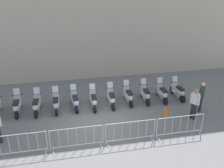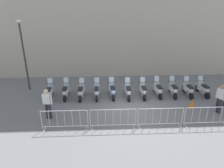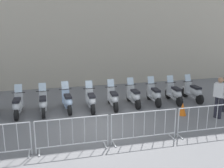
{
  "view_description": "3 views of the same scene",
  "coord_description": "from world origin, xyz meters",
  "px_view_note": "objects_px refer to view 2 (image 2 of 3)",
  "views": [
    {
      "loc": [
        -1.49,
        -10.79,
        7.01
      ],
      "look_at": [
        1.11,
        2.02,
        1.27
      ],
      "focal_mm": 40.47,
      "sensor_mm": 36.0,
      "label": 1
    },
    {
      "loc": [
        -1.65,
        -10.18,
        5.74
      ],
      "look_at": [
        -1.08,
        1.53,
        1.11
      ],
      "focal_mm": 31.75,
      "sensor_mm": 36.0,
      "label": 2
    },
    {
      "loc": [
        -1.9,
        -9.44,
        4.04
      ],
      "look_at": [
        0.99,
        1.87,
        1.14
      ],
      "focal_mm": 42.73,
      "sensor_mm": 36.0,
      "label": 3
    }
  ],
  "objects_px": {
    "traffic_cone": "(192,103)",
    "motorcycle_5": "(128,91)",
    "motorcycle_3": "(97,92)",
    "barrier_segment_0": "(65,120)",
    "barrier_segment_2": "(160,118)",
    "barrier_segment_3": "(207,117)",
    "motorcycle_1": "(66,92)",
    "motorcycle_9": "(189,90)",
    "motorcycle_2": "(81,92)",
    "officer_near_row_end": "(220,97)",
    "motorcycle_6": "(143,91)",
    "motorcycle_10": "(203,89)",
    "motorcycle_7": "(158,90)",
    "street_lamp": "(23,49)",
    "motorcycle_4": "(112,91)",
    "motorcycle_0": "(50,92)",
    "officer_mid_plaza": "(47,102)",
    "motorcycle_8": "(173,90)",
    "barrier_segment_1": "(113,119)"
  },
  "relations": [
    {
      "from": "motorcycle_7",
      "to": "barrier_segment_1",
      "type": "height_order",
      "value": "motorcycle_7"
    },
    {
      "from": "barrier_segment_2",
      "to": "barrier_segment_3",
      "type": "relative_size",
      "value": 1.0
    },
    {
      "from": "motorcycle_0",
      "to": "barrier_segment_3",
      "type": "bearing_deg",
      "value": -22.5
    },
    {
      "from": "motorcycle_6",
      "to": "barrier_segment_0",
      "type": "height_order",
      "value": "motorcycle_6"
    },
    {
      "from": "traffic_cone",
      "to": "motorcycle_5",
      "type": "bearing_deg",
      "value": 156.77
    },
    {
      "from": "motorcycle_1",
      "to": "motorcycle_6",
      "type": "xyz_separation_m",
      "value": [
        5.18,
        -0.13,
        0.0
      ]
    },
    {
      "from": "motorcycle_7",
      "to": "motorcycle_8",
      "type": "height_order",
      "value": "same"
    },
    {
      "from": "motorcycle_3",
      "to": "barrier_segment_0",
      "type": "bearing_deg",
      "value": -112.77
    },
    {
      "from": "motorcycle_8",
      "to": "street_lamp",
      "type": "relative_size",
      "value": 0.35
    },
    {
      "from": "barrier_segment_3",
      "to": "officer_near_row_end",
      "type": "xyz_separation_m",
      "value": [
        1.36,
        1.28,
        0.45
      ]
    },
    {
      "from": "motorcycle_4",
      "to": "barrier_segment_2",
      "type": "height_order",
      "value": "motorcycle_4"
    },
    {
      "from": "motorcycle_8",
      "to": "officer_near_row_end",
      "type": "relative_size",
      "value": 1.0
    },
    {
      "from": "motorcycle_0",
      "to": "motorcycle_5",
      "type": "height_order",
      "value": "same"
    },
    {
      "from": "motorcycle_10",
      "to": "barrier_segment_0",
      "type": "relative_size",
      "value": 0.75
    },
    {
      "from": "barrier_segment_3",
      "to": "traffic_cone",
      "type": "bearing_deg",
      "value": 86.51
    },
    {
      "from": "barrier_segment_0",
      "to": "barrier_segment_1",
      "type": "height_order",
      "value": "same"
    },
    {
      "from": "motorcycle_4",
      "to": "street_lamp",
      "type": "relative_size",
      "value": 0.35
    },
    {
      "from": "motorcycle_3",
      "to": "motorcycle_4",
      "type": "distance_m",
      "value": 1.05
    },
    {
      "from": "officer_mid_plaza",
      "to": "barrier_segment_2",
      "type": "bearing_deg",
      "value": -10.94
    },
    {
      "from": "motorcycle_9",
      "to": "traffic_cone",
      "type": "bearing_deg",
      "value": -105.75
    },
    {
      "from": "motorcycle_10",
      "to": "street_lamp",
      "type": "bearing_deg",
      "value": 172.6
    },
    {
      "from": "motorcycle_4",
      "to": "barrier_segment_2",
      "type": "relative_size",
      "value": 0.75
    },
    {
      "from": "motorcycle_5",
      "to": "street_lamp",
      "type": "distance_m",
      "value": 7.69
    },
    {
      "from": "motorcycle_5",
      "to": "traffic_cone",
      "type": "height_order",
      "value": "motorcycle_5"
    },
    {
      "from": "motorcycle_2",
      "to": "officer_near_row_end",
      "type": "distance_m",
      "value": 8.37
    },
    {
      "from": "motorcycle_4",
      "to": "motorcycle_8",
      "type": "xyz_separation_m",
      "value": [
        4.14,
        0.01,
        0.0
      ]
    },
    {
      "from": "motorcycle_7",
      "to": "barrier_segment_0",
      "type": "height_order",
      "value": "motorcycle_7"
    },
    {
      "from": "motorcycle_9",
      "to": "motorcycle_10",
      "type": "xyz_separation_m",
      "value": [
        1.04,
        0.03,
        0.0
      ]
    },
    {
      "from": "motorcycle_8",
      "to": "officer_mid_plaza",
      "type": "distance_m",
      "value": 8.15
    },
    {
      "from": "barrier_segment_1",
      "to": "traffic_cone",
      "type": "distance_m",
      "value": 5.24
    },
    {
      "from": "motorcycle_3",
      "to": "motorcycle_9",
      "type": "xyz_separation_m",
      "value": [
        6.22,
        0.05,
        0.0
      ]
    },
    {
      "from": "motorcycle_5",
      "to": "street_lamp",
      "type": "xyz_separation_m",
      "value": [
        -7.04,
        1.72,
        2.58
      ]
    },
    {
      "from": "barrier_segment_0",
      "to": "officer_near_row_end",
      "type": "height_order",
      "value": "officer_near_row_end"
    },
    {
      "from": "motorcycle_10",
      "to": "street_lamp",
      "type": "distance_m",
      "value": 12.6
    },
    {
      "from": "officer_near_row_end",
      "to": "barrier_segment_0",
      "type": "bearing_deg",
      "value": -171.49
    },
    {
      "from": "officer_near_row_end",
      "to": "motorcycle_4",
      "type": "bearing_deg",
      "value": 158.31
    },
    {
      "from": "motorcycle_5",
      "to": "barrier_segment_0",
      "type": "xyz_separation_m",
      "value": [
        -3.56,
        -3.5,
        0.07
      ]
    },
    {
      "from": "motorcycle_0",
      "to": "traffic_cone",
      "type": "bearing_deg",
      "value": -10.76
    },
    {
      "from": "motorcycle_0",
      "to": "officer_mid_plaza",
      "type": "height_order",
      "value": "officer_mid_plaza"
    },
    {
      "from": "motorcycle_5",
      "to": "motorcycle_3",
      "type": "bearing_deg",
      "value": 178.4
    },
    {
      "from": "officer_mid_plaza",
      "to": "motorcycle_7",
      "type": "bearing_deg",
      "value": 20.72
    },
    {
      "from": "motorcycle_6",
      "to": "motorcycle_0",
      "type": "bearing_deg",
      "value": 179.38
    },
    {
      "from": "motorcycle_5",
      "to": "officer_near_row_end",
      "type": "bearing_deg",
      "value": -24.38
    },
    {
      "from": "motorcycle_10",
      "to": "motorcycle_7",
      "type": "bearing_deg",
      "value": 179.62
    },
    {
      "from": "motorcycle_3",
      "to": "barrier_segment_3",
      "type": "bearing_deg",
      "value": -32.39
    },
    {
      "from": "motorcycle_1",
      "to": "barrier_segment_3",
      "type": "relative_size",
      "value": 0.75
    },
    {
      "from": "motorcycle_3",
      "to": "officer_mid_plaza",
      "type": "distance_m",
      "value": 3.57
    },
    {
      "from": "motorcycle_1",
      "to": "motorcycle_9",
      "type": "height_order",
      "value": "same"
    },
    {
      "from": "motorcycle_4",
      "to": "street_lamp",
      "type": "xyz_separation_m",
      "value": [
        -6.01,
        1.58,
        2.58
      ]
    },
    {
      "from": "motorcycle_7",
      "to": "motorcycle_4",
      "type": "bearing_deg",
      "value": -179.75
    }
  ]
}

